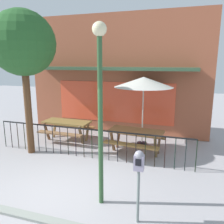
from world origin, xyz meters
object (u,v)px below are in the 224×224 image
Objects in this scene: patio_umbrella at (144,82)px; street_lamp at (100,90)px; parking_meter_near at (139,168)px; picnic_table_left at (67,125)px; street_tree at (23,44)px; picnic_table_right at (136,135)px.

street_lamp reaches higher than patio_umbrella.
parking_meter_near is 1.65m from street_lamp.
street_tree reaches higher than picnic_table_left.
patio_umbrella is 3.92m from street_lamp.
parking_meter_near is (0.76, -3.42, 0.51)m from picnic_table_right.
parking_meter_near is at bearing -23.32° from street_lamp.
patio_umbrella is at bearing 86.21° from picnic_table_right.
picnic_table_left is at bearing 133.26° from parking_meter_near.
parking_meter_near is 5.32m from street_tree.
picnic_table_left is at bearing -169.88° from patio_umbrella.
street_tree is 3.94m from street_lamp.
picnic_table_right is at bearing 18.04° from street_tree.
picnic_table_left is 1.25× the size of parking_meter_near.
picnic_table_left is 0.73× the size of patio_umbrella.
street_lamp is (-0.88, 0.38, 1.34)m from parking_meter_near.
picnic_table_right is (2.80, -0.36, 0.00)m from picnic_table_left.
street_tree is 1.22× the size of street_lamp.
picnic_table_right is 1.90m from patio_umbrella.
parking_meter_near reaches higher than picnic_table_right.
parking_meter_near is (3.56, -3.78, 0.51)m from picnic_table_left.
street_tree is at bearing -150.14° from patio_umbrella.
picnic_table_left is at bearing 128.20° from street_lamp.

